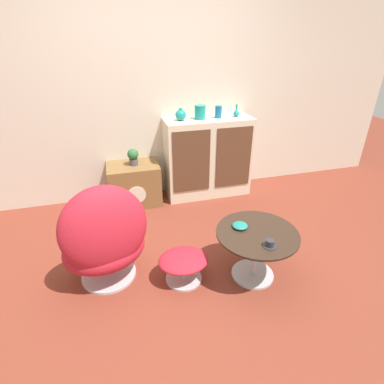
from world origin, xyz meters
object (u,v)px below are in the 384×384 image
at_px(tv_console, 134,184).
at_px(teacup, 270,244).
at_px(vase_rightmost, 236,113).
at_px(potted_plant, 133,156).
at_px(egg_chair, 105,239).
at_px(vase_inner_left, 200,112).
at_px(vase_leftmost, 181,115).
at_px(ottoman, 183,262).
at_px(bowl, 240,226).
at_px(coffee_table, 256,245).
at_px(vase_inner_right, 218,112).
at_px(sideboard, 208,158).

relative_size(tv_console, teacup, 5.78).
height_order(vase_rightmost, teacup, vase_rightmost).
bearing_deg(tv_console, potted_plant, 2.56).
height_order(egg_chair, vase_inner_left, vase_inner_left).
relative_size(tv_console, egg_chair, 0.65).
bearing_deg(teacup, vase_leftmost, 98.15).
distance_m(ottoman, bowl, 0.56).
bearing_deg(vase_leftmost, potted_plant, -178.55).
relative_size(vase_rightmost, potted_plant, 0.73).
bearing_deg(bowl, vase_leftmost, 95.31).
bearing_deg(potted_plant, teacup, -64.53).
height_order(teacup, bowl, teacup).
bearing_deg(vase_rightmost, tv_console, -179.31).
xyz_separation_m(tv_console, egg_chair, (-0.35, -1.29, 0.18)).
distance_m(coffee_table, vase_leftmost, 1.75).
bearing_deg(teacup, coffee_table, 92.10).
distance_m(egg_chair, vase_rightmost, 2.18).
xyz_separation_m(ottoman, potted_plant, (-0.24, 1.45, 0.43)).
distance_m(vase_inner_right, bowl, 1.62).
height_order(vase_inner_left, teacup, vase_inner_left).
relative_size(vase_rightmost, teacup, 1.37).
xyz_separation_m(tv_console, teacup, (0.85, -1.75, 0.22)).
distance_m(vase_leftmost, vase_inner_right, 0.46).
height_order(coffee_table, vase_inner_left, vase_inner_left).
relative_size(vase_inner_left, vase_rightmost, 1.12).
height_order(egg_chair, teacup, egg_chair).
relative_size(coffee_table, vase_rightmost, 4.69).
height_order(sideboard, tv_console, sideboard).
bearing_deg(tv_console, teacup, -64.06).
distance_m(ottoman, vase_leftmost, 1.74).
relative_size(ottoman, bowl, 3.31).
distance_m(tv_console, potted_plant, 0.36).
xyz_separation_m(tv_console, vase_inner_right, (1.06, 0.02, 0.80)).
bearing_deg(tv_console, vase_inner_left, 1.07).
xyz_separation_m(egg_chair, vase_inner_left, (1.18, 1.31, 0.63)).
distance_m(tv_console, bowl, 1.65).
bearing_deg(ottoman, bowl, -1.00).
relative_size(tv_console, potted_plant, 3.08).
bearing_deg(bowl, teacup, -68.24).
bearing_deg(coffee_table, vase_inner_right, 82.37).
height_order(egg_chair, vase_leftmost, vase_leftmost).
height_order(vase_leftmost, vase_inner_right, vase_inner_right).
relative_size(vase_leftmost, teacup, 1.32).
distance_m(tv_console, vase_inner_right, 1.33).
relative_size(sideboard, ottoman, 2.52).
bearing_deg(egg_chair, tv_console, 74.87).
bearing_deg(sideboard, tv_console, -179.29).
distance_m(sideboard, vase_inner_left, 0.58).
relative_size(egg_chair, vase_inner_left, 5.78).
xyz_separation_m(vase_inner_right, bowl, (-0.32, -1.48, -0.58)).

